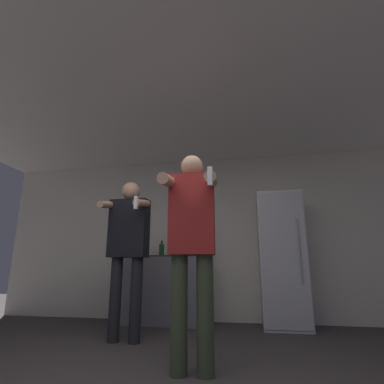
# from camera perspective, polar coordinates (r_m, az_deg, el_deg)

# --- Properties ---
(wall_back) EXTENTS (7.00, 0.06, 2.55)m
(wall_back) POSITION_cam_1_polar(r_m,az_deg,el_deg) (4.86, 2.89, -8.39)
(wall_back) COLOR beige
(wall_back) RESTS_ON ground_plane
(ceiling_slab) EXTENTS (7.00, 3.73, 0.05)m
(ceiling_slab) POSITION_cam_1_polar(r_m,az_deg,el_deg) (3.69, -0.95, 14.89)
(ceiling_slab) COLOR silver
(ceiling_slab) RESTS_ON wall_back
(refrigerator) EXTENTS (0.61, 0.68, 1.81)m
(refrigerator) POSITION_cam_1_polar(r_m,az_deg,el_deg) (4.46, 16.70, -12.03)
(refrigerator) COLOR silver
(refrigerator) RESTS_ON ground_plane
(counter) EXTENTS (1.39, 0.59, 0.96)m
(counter) POSITION_cam_1_polar(r_m,az_deg,el_deg) (4.66, -5.46, -17.91)
(counter) COLOR slate
(counter) RESTS_ON ground_plane
(bottle_dark_rum) EXTENTS (0.09, 0.09, 0.35)m
(bottle_dark_rum) POSITION_cam_1_polar(r_m,az_deg,el_deg) (4.54, 0.76, -10.30)
(bottle_dark_rum) COLOR #194723
(bottle_dark_rum) RESTS_ON counter
(bottle_short_whiskey) EXTENTS (0.08, 0.08, 0.25)m
(bottle_short_whiskey) POSITION_cam_1_polar(r_m,az_deg,el_deg) (4.66, -5.82, -10.79)
(bottle_short_whiskey) COLOR #194723
(bottle_short_whiskey) RESTS_ON counter
(bottle_red_label) EXTENTS (0.07, 0.07, 0.27)m
(bottle_red_label) POSITION_cam_1_polar(r_m,az_deg,el_deg) (4.59, -2.60, -10.81)
(bottle_red_label) COLOR black
(bottle_red_label) RESTS_ON counter
(bottle_tall_gin) EXTENTS (0.10, 0.10, 0.34)m
(bottle_tall_gin) POSITION_cam_1_polar(r_m,az_deg,el_deg) (4.57, -1.32, -10.37)
(bottle_tall_gin) COLOR #563314
(bottle_tall_gin) RESTS_ON counter
(person_woman_foreground) EXTENTS (0.47, 0.50, 1.73)m
(person_woman_foreground) POSITION_cam_1_polar(r_m,az_deg,el_deg) (2.47, -0.03, -9.13)
(person_woman_foreground) COLOR #38422D
(person_woman_foreground) RESTS_ON ground_plane
(person_man_side) EXTENTS (0.51, 0.47, 1.79)m
(person_man_side) POSITION_cam_1_polar(r_m,az_deg,el_deg) (3.58, -12.07, -9.42)
(person_man_side) COLOR black
(person_man_side) RESTS_ON ground_plane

